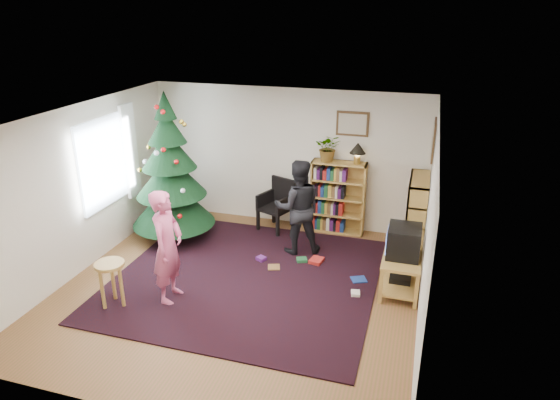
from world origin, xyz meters
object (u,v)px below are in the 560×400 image
(christmas_tree, at_px, (171,180))
(bookshelf_right, at_px, (416,216))
(armchair, at_px, (277,202))
(picture_right, at_px, (434,140))
(person_by_chair, at_px, (298,207))
(picture_back, at_px, (353,124))
(potted_plant, at_px, (328,148))
(person_standing, at_px, (167,247))
(crt_tv, at_px, (404,241))
(stool, at_px, (110,273))
(table_lamp, at_px, (358,150))
(tv_stand, at_px, (401,269))
(bookshelf_back, at_px, (338,197))

(christmas_tree, height_order, bookshelf_right, christmas_tree)
(armchair, bearing_deg, picture_right, 12.01)
(christmas_tree, height_order, person_by_chair, christmas_tree)
(picture_back, height_order, potted_plant, picture_back)
(bookshelf_right, bearing_deg, person_standing, 127.01)
(crt_tv, xyz_separation_m, person_by_chair, (-1.71, 0.72, 0.03))
(picture_right, height_order, armchair, picture_right)
(picture_back, distance_m, crt_tv, 2.42)
(stool, distance_m, table_lamp, 4.37)
(person_by_chair, bearing_deg, bookshelf_right, 174.12)
(picture_back, bearing_deg, table_lamp, -45.87)
(armchair, height_order, person_standing, person_standing)
(picture_right, xyz_separation_m, armchair, (-2.56, 0.43, -1.45))
(bookshelf_right, distance_m, crt_tv, 1.23)
(picture_right, height_order, potted_plant, picture_right)
(stool, bearing_deg, picture_back, 52.11)
(crt_tv, bearing_deg, christmas_tree, 170.85)
(picture_right, xyz_separation_m, table_lamp, (-1.19, 0.59, -0.40))
(stool, bearing_deg, tv_stand, 22.67)
(person_standing, bearing_deg, picture_right, -58.67)
(stool, bearing_deg, picture_right, 33.81)
(person_standing, bearing_deg, christmas_tree, 23.12)
(picture_right, xyz_separation_m, person_standing, (-3.28, -2.26, -1.15))
(picture_right, bearing_deg, person_by_chair, -169.06)
(bookshelf_back, bearing_deg, table_lamp, 0.00)
(person_by_chair, bearing_deg, stool, 27.82)
(armchair, height_order, person_by_chair, person_by_chair)
(picture_back, relative_size, tv_stand, 0.58)
(christmas_tree, relative_size, bookshelf_right, 1.97)
(christmas_tree, xyz_separation_m, crt_tv, (3.91, -0.63, -0.30))
(picture_back, height_order, armchair, picture_back)
(armchair, height_order, potted_plant, potted_plant)
(bookshelf_back, xyz_separation_m, table_lamp, (0.30, 0.00, 0.88))
(bookshelf_right, bearing_deg, stool, 125.90)
(person_by_chair, distance_m, potted_plant, 1.26)
(bookshelf_right, bearing_deg, bookshelf_back, 70.78)
(picture_back, xyz_separation_m, armchair, (-1.24, -0.30, -1.45))
(christmas_tree, distance_m, person_standing, 2.01)
(christmas_tree, xyz_separation_m, tv_stand, (3.91, -0.63, -0.74))
(person_standing, bearing_deg, crt_tv, -72.26)
(person_standing, relative_size, table_lamp, 4.36)
(bookshelf_right, relative_size, person_by_chair, 0.82)
(potted_plant, bearing_deg, christmas_tree, -156.75)
(tv_stand, xyz_separation_m, person_standing, (-3.03, -1.16, 0.47))
(tv_stand, distance_m, stool, 4.00)
(person_standing, height_order, potted_plant, potted_plant)
(bookshelf_back, distance_m, tv_stand, 2.12)
(tv_stand, height_order, table_lamp, table_lamp)
(stool, bearing_deg, person_standing, 30.16)
(armchair, bearing_deg, tv_stand, -12.02)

